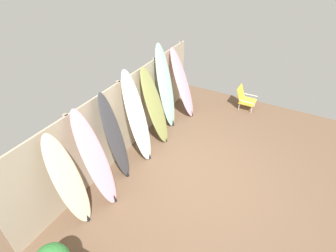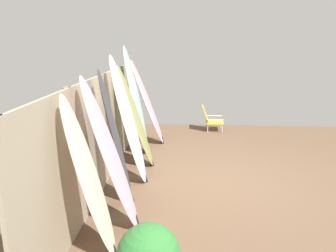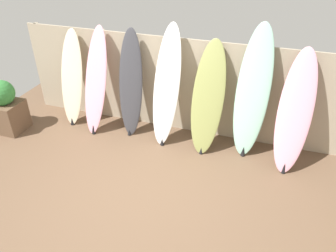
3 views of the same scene
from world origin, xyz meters
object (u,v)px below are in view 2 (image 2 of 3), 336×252
(surfboard_white_3, at_px, (129,122))
(surfboard_seafoam_5, at_px, (136,102))
(surfboard_pink_1, at_px, (111,156))
(surfboard_cream_0, at_px, (90,180))
(surfboard_charcoal_2, at_px, (116,139))
(surfboard_pink_6, at_px, (148,103))
(surfboard_olive_4, at_px, (136,117))
(beach_chair, at_px, (210,118))

(surfboard_white_3, bearing_deg, surfboard_seafoam_5, 3.97)
(surfboard_seafoam_5, bearing_deg, surfboard_white_3, -176.03)
(surfboard_pink_1, relative_size, surfboard_white_3, 0.92)
(surfboard_cream_0, relative_size, surfboard_charcoal_2, 0.93)
(surfboard_pink_1, relative_size, surfboard_pink_6, 1.01)
(surfboard_pink_1, xyz_separation_m, surfboard_olive_4, (2.11, 0.03, -0.01))
(beach_chair, bearing_deg, surfboard_pink_6, 135.93)
(surfboard_pink_6, bearing_deg, surfboard_white_3, 178.72)
(surfboard_olive_4, height_order, beach_chair, surfboard_olive_4)
(surfboard_cream_0, bearing_deg, surfboard_charcoal_2, -0.52)
(surfboard_charcoal_2, bearing_deg, surfboard_olive_4, -2.32)
(surfboard_cream_0, bearing_deg, surfboard_white_3, -2.06)
(surfboard_pink_6, xyz_separation_m, beach_chair, (1.19, -1.50, -0.62))
(surfboard_cream_0, xyz_separation_m, surfboard_olive_4, (2.68, -0.07, 0.04))
(surfboard_olive_4, bearing_deg, surfboard_cream_0, 178.52)
(surfboard_pink_1, bearing_deg, surfboard_white_3, 1.02)
(surfboard_white_3, height_order, surfboard_seafoam_5, surfboard_seafoam_5)
(surfboard_cream_0, relative_size, surfboard_seafoam_5, 0.82)
(surfboard_pink_1, height_order, surfboard_pink_6, surfboard_pink_1)
(surfboard_olive_4, relative_size, surfboard_pink_6, 0.99)
(surfboard_charcoal_2, xyz_separation_m, surfboard_white_3, (0.70, -0.06, 0.08))
(surfboard_pink_1, height_order, surfboard_charcoal_2, surfboard_charcoal_2)
(surfboard_pink_6, bearing_deg, surfboard_cream_0, 178.35)
(surfboard_cream_0, bearing_deg, surfboard_olive_4, -1.48)
(surfboard_charcoal_2, distance_m, beach_chair, 4.38)
(surfboard_cream_0, bearing_deg, beach_chair, -17.12)
(surfboard_cream_0, xyz_separation_m, surfboard_pink_6, (4.08, -0.12, 0.05))
(surfboard_charcoal_2, height_order, surfboard_white_3, surfboard_white_3)
(surfboard_charcoal_2, distance_m, surfboard_olive_4, 1.44)
(surfboard_cream_0, height_order, surfboard_charcoal_2, surfboard_charcoal_2)
(surfboard_olive_4, bearing_deg, surfboard_pink_1, -179.32)
(surfboard_cream_0, bearing_deg, surfboard_pink_6, -1.65)
(surfboard_pink_1, height_order, surfboard_white_3, surfboard_white_3)
(surfboard_pink_1, distance_m, surfboard_olive_4, 2.11)
(beach_chair, bearing_deg, surfboard_white_3, 162.53)
(surfboard_pink_1, relative_size, surfboard_seafoam_5, 0.87)
(surfboard_charcoal_2, height_order, surfboard_olive_4, surfboard_charcoal_2)
(surfboard_seafoam_5, bearing_deg, surfboard_charcoal_2, -178.90)
(surfboard_charcoal_2, relative_size, surfboard_pink_6, 1.02)
(surfboard_pink_1, xyz_separation_m, surfboard_seafoam_5, (2.82, 0.12, 0.15))
(surfboard_pink_1, bearing_deg, beach_chair, -18.03)
(surfboard_white_3, xyz_separation_m, surfboard_olive_4, (0.74, 0.00, -0.11))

